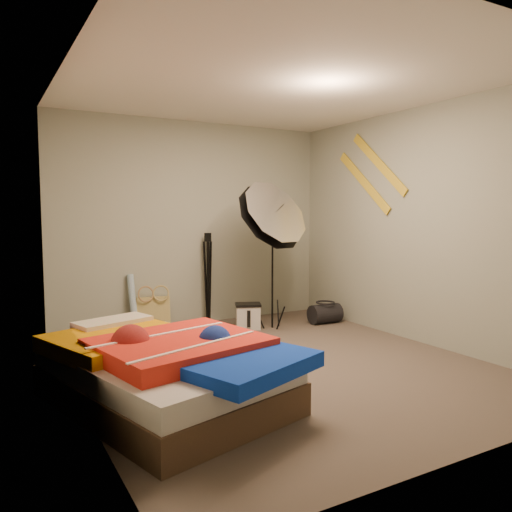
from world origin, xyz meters
TOP-DOWN VIEW (x-y plane):
  - floor at (0.00, 0.00)m, footprint 4.00×4.00m
  - ceiling at (0.00, 0.00)m, footprint 4.00×4.00m
  - wall_back at (0.00, 2.00)m, footprint 3.50×0.00m
  - wall_front at (0.00, -2.00)m, footprint 3.50×0.00m
  - wall_left at (-1.75, 0.00)m, footprint 0.00×4.00m
  - wall_right at (1.75, 0.00)m, footprint 0.00×4.00m
  - tote_bag at (-0.58, 1.90)m, footprint 0.41×0.23m
  - wrapping_roll at (-0.81, 1.90)m, footprint 0.12×0.21m
  - camera_case at (0.43, 1.39)m, footprint 0.34×0.30m
  - duffel_bag at (1.41, 1.17)m, footprint 0.40×0.25m
  - wall_stripe_upper at (1.73, 0.60)m, footprint 0.02×0.91m
  - wall_stripe_lower at (1.73, 0.85)m, footprint 0.02×0.91m
  - bed at (-1.21, -0.39)m, footprint 1.69×2.07m
  - photo_umbrella at (0.59, 1.15)m, footprint 1.02×0.75m
  - camera_tripod at (0.13, 1.88)m, footprint 0.08×0.08m

SIDE VIEW (x-z plane):
  - floor at x=0.00m, z-range 0.00..0.00m
  - duffel_bag at x=1.41m, z-range 0.00..0.24m
  - camera_case at x=0.43m, z-range 0.00..0.28m
  - tote_bag at x=-0.58m, z-range -0.01..0.40m
  - bed at x=-1.21m, z-range 0.00..0.51m
  - wrapping_roll at x=-0.81m, z-range 0.00..0.68m
  - camera_tripod at x=0.13m, z-range 0.08..1.22m
  - wall_back at x=0.00m, z-range -0.50..3.00m
  - wall_front at x=0.00m, z-range -0.50..3.00m
  - wall_left at x=-1.75m, z-range -0.75..3.25m
  - wall_right at x=1.75m, z-range -0.75..3.25m
  - photo_umbrella at x=0.59m, z-range 0.40..2.25m
  - wall_stripe_lower at x=1.73m, z-range 1.36..2.14m
  - wall_stripe_upper at x=1.73m, z-range 1.56..2.34m
  - ceiling at x=0.00m, z-range 2.50..2.50m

